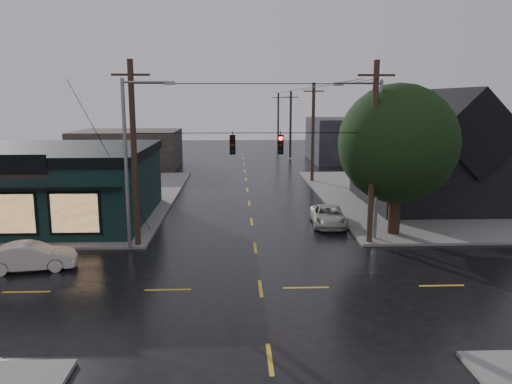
{
  "coord_description": "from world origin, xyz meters",
  "views": [
    {
      "loc": [
        -1.03,
        -20.48,
        8.09
      ],
      "look_at": [
        0.01,
        4.9,
        3.35
      ],
      "focal_mm": 35.0,
      "sensor_mm": 36.0,
      "label": 1
    }
  ],
  "objects_px": {
    "utility_pole_nw": "(138,247)",
    "sedan_cream": "(31,257)",
    "utility_pole_ne": "(369,244)",
    "suv_silver": "(328,216)",
    "corner_tree": "(398,144)"
  },
  "relations": [
    {
      "from": "utility_pole_nw",
      "to": "sedan_cream",
      "type": "distance_m",
      "value": 5.74
    },
    {
      "from": "utility_pole_ne",
      "to": "suv_silver",
      "type": "relative_size",
      "value": 2.24
    },
    {
      "from": "corner_tree",
      "to": "utility_pole_nw",
      "type": "distance_m",
      "value": 16.03
    },
    {
      "from": "utility_pole_ne",
      "to": "sedan_cream",
      "type": "distance_m",
      "value": 17.77
    },
    {
      "from": "corner_tree",
      "to": "utility_pole_ne",
      "type": "distance_m",
      "value": 6.11
    },
    {
      "from": "utility_pole_nw",
      "to": "suv_silver",
      "type": "xyz_separation_m",
      "value": [
        11.43,
        4.31,
        0.63
      ]
    },
    {
      "from": "corner_tree",
      "to": "sedan_cream",
      "type": "height_order",
      "value": "corner_tree"
    },
    {
      "from": "utility_pole_nw",
      "to": "utility_pole_ne",
      "type": "height_order",
      "value": "same"
    },
    {
      "from": "corner_tree",
      "to": "suv_silver",
      "type": "bearing_deg",
      "value": 144.0
    },
    {
      "from": "suv_silver",
      "to": "utility_pole_ne",
      "type": "bearing_deg",
      "value": -66.22
    },
    {
      "from": "utility_pole_nw",
      "to": "utility_pole_ne",
      "type": "relative_size",
      "value": 1.0
    },
    {
      "from": "utility_pole_ne",
      "to": "sedan_cream",
      "type": "xyz_separation_m",
      "value": [
        -17.37,
        -3.67,
        0.67
      ]
    },
    {
      "from": "corner_tree",
      "to": "utility_pole_nw",
      "type": "relative_size",
      "value": 0.88
    },
    {
      "from": "corner_tree",
      "to": "utility_pole_nw",
      "type": "bearing_deg",
      "value": -173.27
    },
    {
      "from": "suv_silver",
      "to": "sedan_cream",
      "type": "bearing_deg",
      "value": -149.42
    }
  ]
}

